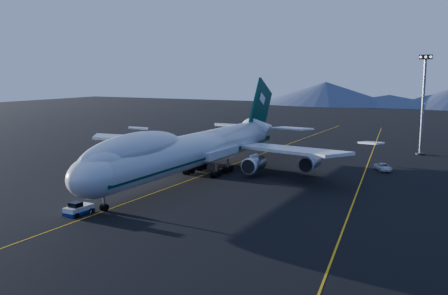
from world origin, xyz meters
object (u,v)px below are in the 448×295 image
at_px(pushback_tug, 79,210).
at_px(boeing_747, 195,149).
at_px(service_van, 383,167).
at_px(floodlight_mast, 423,105).

bearing_deg(pushback_tug, boeing_747, 87.71).
bearing_deg(service_van, boeing_747, -169.18).
relative_size(boeing_747, floodlight_mast, 2.91).
height_order(pushback_tug, service_van, pushback_tug).
height_order(boeing_747, service_van, boeing_747).
distance_m(boeing_747, pushback_tug, 30.07).
xyz_separation_m(boeing_747, pushback_tug, (-2.24, -29.53, -5.21)).
bearing_deg(boeing_747, pushback_tug, -94.34).
bearing_deg(service_van, pushback_tug, -149.28).
distance_m(boeing_747, service_van, 40.43).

